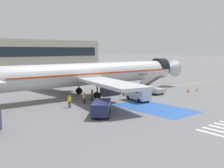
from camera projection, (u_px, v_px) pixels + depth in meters
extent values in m
plane|color=slate|center=(100.00, 94.00, 47.04)|extent=(600.00, 600.00, 0.00)
cube|color=gold|center=(96.00, 95.00, 45.59)|extent=(77.20, 4.98, 0.01)
cube|color=#2856A8|center=(155.00, 108.00, 35.46)|extent=(6.23, 10.94, 0.01)
cube|color=silver|center=(213.00, 134.00, 24.71)|extent=(0.44, 3.60, 0.01)
cube|color=silver|center=(219.00, 131.00, 25.48)|extent=(0.44, 3.60, 0.01)
cylinder|color=silver|center=(96.00, 74.00, 45.10)|extent=(33.51, 5.76, 3.71)
cone|color=silver|center=(168.00, 69.00, 56.21)|extent=(4.30, 3.88, 3.63)
cylinder|color=black|center=(160.00, 67.00, 54.50)|extent=(2.45, 3.88, 3.74)
cube|color=#DB4C14|center=(96.00, 72.00, 45.08)|extent=(30.85, 5.67, 0.24)
cube|color=silver|center=(59.00, 74.00, 49.66)|extent=(5.62, 15.53, 0.44)
cylinder|color=#38383D|center=(69.00, 81.00, 49.65)|extent=(2.72, 2.16, 2.00)
cube|color=silver|center=(108.00, 83.00, 36.98)|extent=(7.41, 15.81, 0.44)
cylinder|color=#38383D|center=(111.00, 90.00, 38.97)|extent=(2.72, 2.16, 2.00)
cylinder|color=#38383D|center=(145.00, 80.00, 52.27)|extent=(0.20, 0.20, 3.01)
cylinder|color=black|center=(144.00, 87.00, 52.47)|extent=(0.86, 0.33, 0.84)
cylinder|color=#38383D|center=(79.00, 83.00, 46.72)|extent=(0.24, 0.24, 2.69)
cylinder|color=black|center=(79.00, 91.00, 46.90)|extent=(1.13, 0.67, 1.10)
cylinder|color=#38383D|center=(97.00, 87.00, 42.03)|extent=(0.24, 0.24, 2.69)
cylinder|color=black|center=(97.00, 95.00, 42.21)|extent=(1.13, 0.67, 1.10)
cube|color=#ADB2BA|center=(152.00, 90.00, 47.41)|extent=(2.49, 4.93, 0.70)
cylinder|color=black|center=(141.00, 91.00, 48.23)|extent=(0.26, 0.71, 0.70)
cylinder|color=black|center=(149.00, 90.00, 49.34)|extent=(0.26, 0.71, 0.70)
cylinder|color=black|center=(155.00, 93.00, 45.57)|extent=(0.26, 0.71, 0.70)
cylinder|color=black|center=(162.00, 92.00, 46.68)|extent=(0.26, 0.71, 0.70)
cube|color=#4C4C51|center=(152.00, 81.00, 47.21)|extent=(1.68, 4.24, 2.47)
cube|color=#4C4C51|center=(143.00, 74.00, 48.87)|extent=(1.71, 1.20, 0.12)
cube|color=silver|center=(149.00, 79.00, 46.69)|extent=(0.34, 4.55, 3.16)
cube|color=silver|center=(155.00, 78.00, 47.61)|extent=(0.34, 4.55, 3.16)
cube|color=#38383D|center=(14.00, 81.00, 60.04)|extent=(8.80, 3.15, 0.60)
cube|color=silver|center=(32.00, 78.00, 62.44)|extent=(2.09, 2.51, 1.60)
cube|color=black|center=(36.00, 76.00, 62.96)|extent=(0.19, 2.00, 0.70)
cylinder|color=#B7BCC4|center=(12.00, 74.00, 59.62)|extent=(6.12, 2.90, 2.45)
cylinder|color=gold|center=(12.00, 74.00, 59.62)|extent=(0.54, 2.52, 2.50)
cylinder|color=black|center=(29.00, 81.00, 63.27)|extent=(0.98, 0.35, 0.96)
cylinder|color=black|center=(33.00, 82.00, 61.37)|extent=(0.98, 0.35, 0.96)
cylinder|color=black|center=(11.00, 82.00, 60.76)|extent=(0.98, 0.35, 0.96)
cylinder|color=black|center=(14.00, 83.00, 58.85)|extent=(0.98, 0.35, 0.96)
cylinder|color=black|center=(0.00, 83.00, 59.36)|extent=(0.98, 0.35, 0.96)
cylinder|color=black|center=(3.00, 84.00, 57.45)|extent=(0.98, 0.35, 0.96)
cube|color=silver|center=(138.00, 92.00, 40.59)|extent=(2.52, 4.86, 2.09)
cube|color=black|center=(138.00, 89.00, 40.53)|extent=(2.20, 2.81, 0.75)
cylinder|color=black|center=(148.00, 100.00, 39.92)|extent=(0.30, 0.66, 0.64)
cylinder|color=black|center=(139.00, 101.00, 39.09)|extent=(0.30, 0.66, 0.64)
cylinder|color=black|center=(137.00, 97.00, 42.36)|extent=(0.30, 0.66, 0.64)
cylinder|color=black|center=(128.00, 98.00, 41.54)|extent=(0.30, 0.66, 0.64)
cube|color=#1E234C|center=(101.00, 107.00, 31.34)|extent=(4.60, 4.67, 1.41)
cube|color=black|center=(101.00, 105.00, 31.29)|extent=(3.18, 3.20, 0.51)
cylinder|color=black|center=(96.00, 110.00, 32.90)|extent=(0.59, 0.60, 0.64)
cylinder|color=black|center=(110.00, 110.00, 32.79)|extent=(0.59, 0.60, 0.64)
cylinder|color=black|center=(92.00, 116.00, 30.07)|extent=(0.59, 0.60, 0.64)
cylinder|color=black|center=(108.00, 116.00, 29.96)|extent=(0.59, 0.60, 0.64)
cylinder|color=black|center=(92.00, 98.00, 41.02)|extent=(0.14, 0.14, 0.86)
cylinder|color=black|center=(92.00, 98.00, 40.86)|extent=(0.14, 0.14, 0.86)
cube|color=orange|center=(92.00, 93.00, 40.84)|extent=(0.32, 0.46, 0.68)
cube|color=silver|center=(92.00, 93.00, 40.84)|extent=(0.33, 0.48, 0.06)
sphere|color=#9E704C|center=(92.00, 90.00, 40.78)|extent=(0.23, 0.23, 0.23)
cylinder|color=#2D2D33|center=(69.00, 105.00, 35.85)|extent=(0.14, 0.14, 0.84)
cylinder|color=#2D2D33|center=(70.00, 105.00, 35.82)|extent=(0.14, 0.14, 0.84)
cube|color=yellow|center=(69.00, 99.00, 35.74)|extent=(0.43, 0.47, 0.66)
cube|color=silver|center=(69.00, 99.00, 35.74)|extent=(0.45, 0.48, 0.06)
sphere|color=#9E704C|center=(69.00, 96.00, 35.68)|extent=(0.23, 0.23, 0.23)
cylinder|color=black|center=(84.00, 101.00, 38.20)|extent=(0.14, 0.14, 0.80)
cylinder|color=black|center=(85.00, 101.00, 38.36)|extent=(0.14, 0.14, 0.80)
cube|color=yellow|center=(84.00, 96.00, 38.19)|extent=(0.47, 0.39, 0.63)
cube|color=silver|center=(84.00, 96.00, 38.19)|extent=(0.49, 0.40, 0.06)
sphere|color=brown|center=(84.00, 94.00, 38.13)|extent=(0.22, 0.22, 0.22)
cylinder|color=#191E38|center=(124.00, 94.00, 44.98)|extent=(0.14, 0.14, 0.81)
cylinder|color=#191E38|center=(123.00, 94.00, 44.84)|extent=(0.14, 0.14, 0.81)
cube|color=orange|center=(124.00, 89.00, 44.81)|extent=(0.46, 0.32, 0.64)
cube|color=silver|center=(124.00, 89.00, 44.81)|extent=(0.47, 0.33, 0.06)
sphere|color=#9E704C|center=(124.00, 87.00, 44.76)|extent=(0.22, 0.22, 0.22)
cone|color=orange|center=(197.00, 90.00, 50.20)|extent=(0.47, 0.47, 0.52)
cylinder|color=white|center=(197.00, 90.00, 50.19)|extent=(0.26, 0.26, 0.06)
cone|color=orange|center=(188.00, 90.00, 49.02)|extent=(0.63, 0.63, 0.69)
cylinder|color=white|center=(188.00, 90.00, 49.01)|extent=(0.34, 0.34, 0.08)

